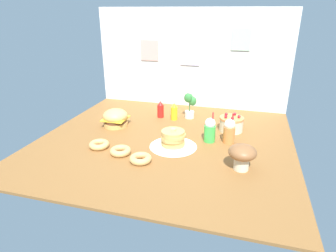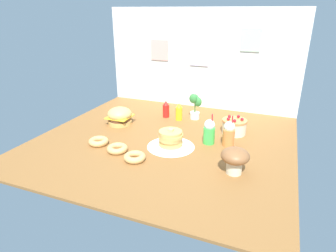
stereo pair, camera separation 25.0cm
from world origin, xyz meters
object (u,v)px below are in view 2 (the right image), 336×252
Objects in this scene: pancake_stack at (171,140)px; cream_soda_cup at (209,132)px; layer_cake at (234,126)px; potted_plant at (195,105)px; donut_vanilla at (135,157)px; donut_chocolate at (117,148)px; mushroom_stool at (235,158)px; ketchup_bottle at (166,109)px; burger at (120,116)px; orange_float_cup at (229,134)px; donut_pink_glaze at (99,141)px; mustard_bottle at (179,112)px.

pancake_stack is 1.13× the size of cream_soda_cup.
potted_plant reaches higher than layer_cake.
pancake_stack is 1.36× the size of layer_cake.
layer_cake is 0.98m from donut_vanilla.
mushroom_stool reaches higher than donut_chocolate.
donut_chocolate is at bearing -146.83° from pancake_stack.
ketchup_bottle is (-0.31, 0.64, 0.02)m from pancake_stack.
donut_vanilla is at bearing -51.28° from burger.
pancake_stack is 0.35m from donut_vanilla.
pancake_stack is 1.83× the size of donut_chocolate.
orange_float_cup is 0.91m from donut_chocolate.
donut_vanilla is at bearing -127.26° from layer_cake.
donut_vanilla is at bearing -118.05° from pancake_stack.
pancake_stack is 1.83× the size of donut_pink_glaze.
donut_chocolate is (0.21, -0.06, 0.00)m from donut_pink_glaze.
layer_cake is 1.20m from donut_pink_glaze.
donut_vanilla is 0.61× the size of potted_plant.
burger is 0.88× the size of orange_float_cup.
potted_plant is 1.08m from mushroom_stool.
donut_pink_glaze is (0.07, -0.47, -0.05)m from burger.
donut_vanilla is (0.41, -0.13, 0.00)m from donut_pink_glaze.
mustard_bottle is 1.08× the size of donut_chocolate.
pancake_stack reaches higher than donut_pink_glaze.
mustard_bottle reaches higher than donut_vanilla.
mustard_bottle is 0.67× the size of orange_float_cup.
ketchup_bottle reaches higher than burger.
donut_vanilla is at bearing -17.96° from donut_pink_glaze.
donut_chocolate is (-0.79, -0.44, -0.08)m from orange_float_cup.
donut_vanilla is (-0.17, -0.31, -0.04)m from pancake_stack.
donut_vanilla is (-0.01, -0.93, -0.06)m from mustard_bottle.
cream_soda_cup reaches higher than pancake_stack.
ketchup_bottle is at bearing -168.21° from potted_plant.
burger is 1.06× the size of layer_cake.
potted_plant reaches higher than donut_chocolate.
donut_pink_glaze is (-0.85, -0.36, -0.08)m from cream_soda_cup.
potted_plant is (0.29, 0.06, 0.06)m from ketchup_bottle.
burger is 0.49m from ketchup_bottle.
potted_plant is (-0.01, 0.71, 0.08)m from pancake_stack.
potted_plant reaches higher than ketchup_bottle.
mustard_bottle is 0.88m from donut_chocolate.
orange_float_cup is 0.67m from potted_plant.
burger is 0.87× the size of potted_plant.
donut_chocolate is 0.85× the size of mushroom_stool.
donut_pink_glaze is (-1.01, -0.38, -0.08)m from orange_float_cup.
potted_plant is (0.35, 0.94, 0.12)m from donut_chocolate.
potted_plant is at bearing 91.02° from pancake_stack.
layer_cake is at bearing 52.74° from donut_vanilla.
mushroom_stool is (1.13, -0.04, 0.09)m from donut_pink_glaze.
potted_plant is (0.56, 0.88, 0.12)m from donut_pink_glaze.
layer_cake is 1.34× the size of donut_chocolate.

